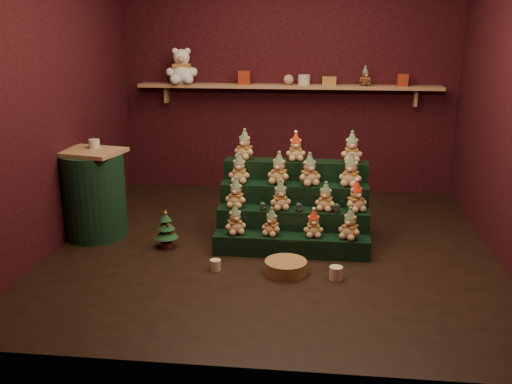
# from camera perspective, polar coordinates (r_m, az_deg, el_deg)

# --- Properties ---
(ground) EXTENTS (4.00, 4.00, 0.00)m
(ground) POSITION_cam_1_polar(r_m,az_deg,el_deg) (5.37, 1.79, -5.45)
(ground) COLOR black
(ground) RESTS_ON ground
(back_wall) EXTENTS (4.00, 0.10, 2.80)m
(back_wall) POSITION_cam_1_polar(r_m,az_deg,el_deg) (7.06, 3.31, 11.45)
(back_wall) COLOR black
(back_wall) RESTS_ON ground
(front_wall) EXTENTS (4.00, 0.10, 2.80)m
(front_wall) POSITION_cam_1_polar(r_m,az_deg,el_deg) (3.01, -1.26, 5.10)
(front_wall) COLOR black
(front_wall) RESTS_ON ground
(left_wall) EXTENTS (0.10, 4.00, 2.80)m
(left_wall) POSITION_cam_1_polar(r_m,az_deg,el_deg) (5.58, -19.85, 9.28)
(left_wall) COLOR black
(left_wall) RESTS_ON ground
(back_shelf) EXTENTS (3.60, 0.26, 0.24)m
(back_shelf) POSITION_cam_1_polar(r_m,az_deg,el_deg) (6.90, 3.21, 10.45)
(back_shelf) COLOR #A27751
(back_shelf) RESTS_ON ground
(riser_tier_front) EXTENTS (1.40, 0.22, 0.18)m
(riser_tier_front) POSITION_cam_1_polar(r_m,az_deg,el_deg) (5.16, 3.53, -5.33)
(riser_tier_front) COLOR black
(riser_tier_front) RESTS_ON ground
(riser_tier_midfront) EXTENTS (1.40, 0.22, 0.36)m
(riser_tier_midfront) POSITION_cam_1_polar(r_m,az_deg,el_deg) (5.33, 3.68, -3.57)
(riser_tier_midfront) COLOR black
(riser_tier_midfront) RESTS_ON ground
(riser_tier_midback) EXTENTS (1.40, 0.22, 0.54)m
(riser_tier_midback) POSITION_cam_1_polar(r_m,az_deg,el_deg) (5.51, 3.81, -1.92)
(riser_tier_midback) COLOR black
(riser_tier_midback) RESTS_ON ground
(riser_tier_back) EXTENTS (1.40, 0.22, 0.72)m
(riser_tier_back) POSITION_cam_1_polar(r_m,az_deg,el_deg) (5.70, 3.94, -0.37)
(riser_tier_back) COLOR black
(riser_tier_back) RESTS_ON ground
(teddy_0) EXTENTS (0.25, 0.24, 0.27)m
(teddy_0) POSITION_cam_1_polar(r_m,az_deg,el_deg) (5.13, -2.11, -2.75)
(teddy_0) COLOR tan
(teddy_0) RESTS_ON riser_tier_front
(teddy_1) EXTENTS (0.23, 0.22, 0.25)m
(teddy_1) POSITION_cam_1_polar(r_m,az_deg,el_deg) (5.10, 1.59, -3.01)
(teddy_1) COLOR tan
(teddy_1) RESTS_ON riser_tier_front
(teddy_2) EXTENTS (0.19, 0.18, 0.25)m
(teddy_2) POSITION_cam_1_polar(r_m,az_deg,el_deg) (5.09, 5.77, -3.13)
(teddy_2) COLOR tan
(teddy_2) RESTS_ON riser_tier_front
(teddy_3) EXTENTS (0.26, 0.25, 0.28)m
(teddy_3) POSITION_cam_1_polar(r_m,az_deg,el_deg) (5.07, 9.40, -3.15)
(teddy_3) COLOR tan
(teddy_3) RESTS_ON riser_tier_front
(teddy_4) EXTENTS (0.23, 0.21, 0.28)m
(teddy_4) POSITION_cam_1_polar(r_m,az_deg,el_deg) (5.30, -2.01, -0.07)
(teddy_4) COLOR tan
(teddy_4) RESTS_ON riser_tier_midfront
(teddy_5) EXTENTS (0.24, 0.22, 0.27)m
(teddy_5) POSITION_cam_1_polar(r_m,az_deg,el_deg) (5.23, 2.45, -0.31)
(teddy_5) COLOR tan
(teddy_5) RESTS_ON riser_tier_midfront
(teddy_6) EXTENTS (0.22, 0.21, 0.26)m
(teddy_6) POSITION_cam_1_polar(r_m,az_deg,el_deg) (5.24, 6.97, -0.46)
(teddy_6) COLOR tan
(teddy_6) RESTS_ON riser_tier_midfront
(teddy_7) EXTENTS (0.26, 0.26, 0.28)m
(teddy_7) POSITION_cam_1_polar(r_m,az_deg,el_deg) (5.25, 9.97, -0.42)
(teddy_7) COLOR tan
(teddy_7) RESTS_ON riser_tier_midfront
(teddy_8) EXTENTS (0.21, 0.19, 0.28)m
(teddy_8) POSITION_cam_1_polar(r_m,az_deg,el_deg) (5.44, -1.69, 2.39)
(teddy_8) COLOR tan
(teddy_8) RESTS_ON riser_tier_midback
(teddy_9) EXTENTS (0.26, 0.25, 0.30)m
(teddy_9) POSITION_cam_1_polar(r_m,az_deg,el_deg) (5.41, 2.31, 2.37)
(teddy_9) COLOR tan
(teddy_9) RESTS_ON riser_tier_midback
(teddy_10) EXTENTS (0.27, 0.26, 0.30)m
(teddy_10) POSITION_cam_1_polar(r_m,az_deg,el_deg) (5.38, 5.36, 2.25)
(teddy_10) COLOR tan
(teddy_10) RESTS_ON riser_tier_midback
(teddy_11) EXTENTS (0.27, 0.25, 0.30)m
(teddy_11) POSITION_cam_1_polar(r_m,az_deg,el_deg) (5.40, 9.49, 2.16)
(teddy_11) COLOR tan
(teddy_11) RESTS_ON riser_tier_midback
(teddy_12) EXTENTS (0.26, 0.25, 0.29)m
(teddy_12) POSITION_cam_1_polar(r_m,az_deg,el_deg) (5.63, -1.14, 4.76)
(teddy_12) COLOR tan
(teddy_12) RESTS_ON riser_tier_back
(teddy_13) EXTENTS (0.22, 0.20, 0.27)m
(teddy_13) POSITION_cam_1_polar(r_m,az_deg,el_deg) (5.59, 3.99, 4.53)
(teddy_13) COLOR tan
(teddy_13) RESTS_ON riser_tier_back
(teddy_14) EXTENTS (0.22, 0.20, 0.29)m
(teddy_14) POSITION_cam_1_polar(r_m,az_deg,el_deg) (5.59, 9.55, 4.45)
(teddy_14) COLOR tan
(teddy_14) RESTS_ON riser_tier_back
(snow_globe_a) EXTENTS (0.06, 0.06, 0.08)m
(snow_globe_a) POSITION_cam_1_polar(r_m,az_deg,el_deg) (5.23, 0.69, -1.41)
(snow_globe_a) COLOR black
(snow_globe_a) RESTS_ON riser_tier_midfront
(snow_globe_b) EXTENTS (0.06, 0.06, 0.08)m
(snow_globe_b) POSITION_cam_1_polar(r_m,az_deg,el_deg) (5.20, 4.30, -1.51)
(snow_globe_b) COLOR black
(snow_globe_b) RESTS_ON riser_tier_midfront
(snow_globe_c) EXTENTS (0.07, 0.07, 0.09)m
(snow_globe_c) POSITION_cam_1_polar(r_m,az_deg,el_deg) (5.20, 8.07, -1.60)
(snow_globe_c) COLOR black
(snow_globe_c) RESTS_ON riser_tier_midfront
(side_table) EXTENTS (0.65, 0.60, 0.86)m
(side_table) POSITION_cam_1_polar(r_m,az_deg,el_deg) (5.72, -15.89, -0.20)
(side_table) COLOR #A27751
(side_table) RESTS_ON ground
(table_ornament) EXTENTS (0.10, 0.10, 0.08)m
(table_ornament) POSITION_cam_1_polar(r_m,az_deg,el_deg) (5.70, -15.88, 4.68)
(table_ornament) COLOR beige
(table_ornament) RESTS_ON side_table
(mini_christmas_tree) EXTENTS (0.22, 0.22, 0.37)m
(mini_christmas_tree) POSITION_cam_1_polar(r_m,az_deg,el_deg) (5.35, -8.98, -3.68)
(mini_christmas_tree) COLOR #472A19
(mini_christmas_tree) RESTS_ON ground
(mug_left) EXTENTS (0.09, 0.09, 0.09)m
(mug_left) POSITION_cam_1_polar(r_m,az_deg,el_deg) (4.86, -4.08, -7.28)
(mug_left) COLOR beige
(mug_left) RESTS_ON ground
(mug_right) EXTENTS (0.11, 0.11, 0.11)m
(mug_right) POSITION_cam_1_polar(r_m,az_deg,el_deg) (4.72, 8.00, -8.04)
(mug_right) COLOR beige
(mug_right) RESTS_ON ground
(wicker_basket) EXTENTS (0.40, 0.40, 0.11)m
(wicker_basket) POSITION_cam_1_polar(r_m,az_deg,el_deg) (4.79, 3.00, -7.51)
(wicker_basket) COLOR olive
(wicker_basket) RESTS_ON ground
(white_bear) EXTENTS (0.43, 0.40, 0.53)m
(white_bear) POSITION_cam_1_polar(r_m,az_deg,el_deg) (7.03, -7.45, 12.83)
(white_bear) COLOR white
(white_bear) RESTS_ON back_shelf
(brown_bear) EXTENTS (0.20, 0.19, 0.22)m
(brown_bear) POSITION_cam_1_polar(r_m,az_deg,el_deg) (6.86, 10.85, 11.30)
(brown_bear) COLOR #4D2819
(brown_bear) RESTS_ON back_shelf
(gift_tin_red_a) EXTENTS (0.14, 0.14, 0.16)m
(gift_tin_red_a) POSITION_cam_1_polar(r_m,az_deg,el_deg) (6.91, -1.15, 11.37)
(gift_tin_red_a) COLOR #A83319
(gift_tin_red_a) RESTS_ON back_shelf
(gift_tin_cream) EXTENTS (0.14, 0.14, 0.12)m
(gift_tin_cream) POSITION_cam_1_polar(r_m,az_deg,el_deg) (6.86, 4.83, 11.11)
(gift_tin_cream) COLOR beige
(gift_tin_cream) RESTS_ON back_shelf
(gift_tin_red_b) EXTENTS (0.12, 0.12, 0.14)m
(gift_tin_red_b) POSITION_cam_1_polar(r_m,az_deg,el_deg) (6.92, 14.43, 10.79)
(gift_tin_red_b) COLOR #A83319
(gift_tin_red_b) RESTS_ON back_shelf
(shelf_plush_ball) EXTENTS (0.12, 0.12, 0.12)m
(shelf_plush_ball) POSITION_cam_1_polar(r_m,az_deg,el_deg) (6.87, 3.28, 11.14)
(shelf_plush_ball) COLOR tan
(shelf_plush_ball) RESTS_ON back_shelf
(scarf_gift_box) EXTENTS (0.16, 0.10, 0.10)m
(scarf_gift_box) POSITION_cam_1_polar(r_m,az_deg,el_deg) (6.86, 7.34, 10.95)
(scarf_gift_box) COLOR #D95F1E
(scarf_gift_box) RESTS_ON back_shelf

